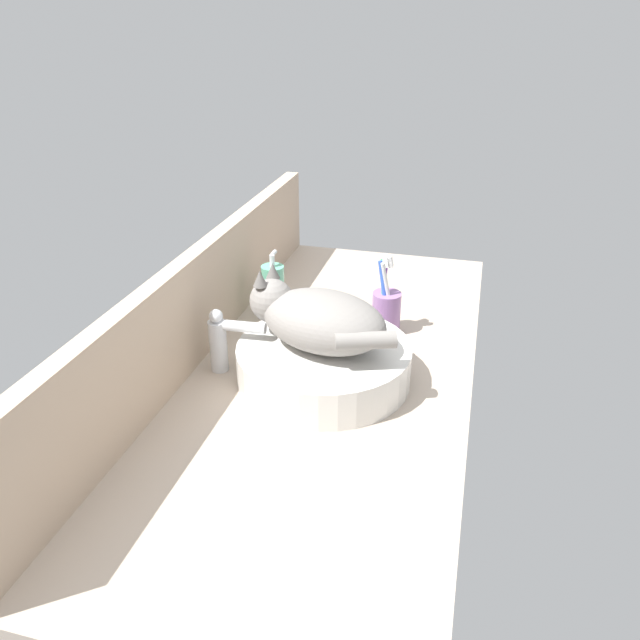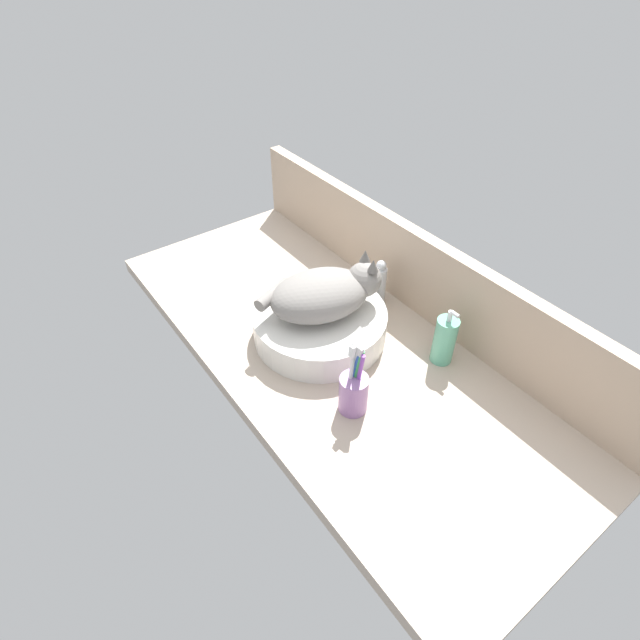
# 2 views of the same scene
# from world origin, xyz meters

# --- Properties ---
(ground_plane) EXTENTS (1.37, 0.59, 0.04)m
(ground_plane) POSITION_xyz_m (0.00, 0.00, -0.02)
(ground_plane) COLOR #B2A08E
(backsplash_panel) EXTENTS (1.37, 0.04, 0.23)m
(backsplash_panel) POSITION_xyz_m (0.00, 0.28, 0.11)
(backsplash_panel) COLOR tan
(backsplash_panel) RESTS_ON ground_plane
(sink_basin) EXTENTS (0.34, 0.34, 0.08)m
(sink_basin) POSITION_xyz_m (-0.05, -0.01, 0.04)
(sink_basin) COLOR silver
(sink_basin) RESTS_ON ground_plane
(cat) EXTENTS (0.23, 0.31, 0.14)m
(cat) POSITION_xyz_m (-0.04, 0.01, 0.13)
(cat) COLOR gray
(cat) RESTS_ON sink_basin
(faucet) EXTENTS (0.04, 0.12, 0.14)m
(faucet) POSITION_xyz_m (-0.06, 0.20, 0.07)
(faucet) COLOR silver
(faucet) RESTS_ON ground_plane
(soap_dispenser) EXTENTS (0.05, 0.05, 0.16)m
(soap_dispenser) POSITION_xyz_m (0.20, 0.18, 0.06)
(soap_dispenser) COLOR #60B793
(soap_dispenser) RESTS_ON ground_plane
(toothbrush_cup) EXTENTS (0.06, 0.06, 0.19)m
(toothbrush_cup) POSITION_xyz_m (0.19, -0.09, 0.05)
(toothbrush_cup) COLOR #996BA8
(toothbrush_cup) RESTS_ON ground_plane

